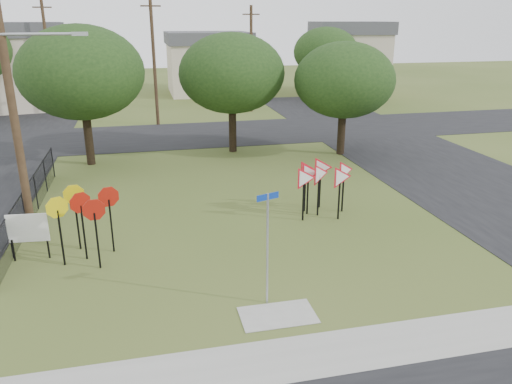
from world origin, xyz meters
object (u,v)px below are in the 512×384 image
at_px(street_name_sign, 267,243).
at_px(yield_sign_cluster, 320,175).
at_px(info_board, 28,230).
at_px(stop_sign_cluster, 84,209).

bearing_deg(street_name_sign, yield_sign_cluster, 58.56).
bearing_deg(info_board, stop_sign_cluster, -10.07).
distance_m(street_name_sign, yield_sign_cluster, 7.04).
relative_size(stop_sign_cluster, info_board, 1.46).
distance_m(street_name_sign, info_board, 8.12).
xyz_separation_m(street_name_sign, yield_sign_cluster, (3.67, 6.00, -0.20)).
height_order(yield_sign_cluster, info_board, yield_sign_cluster).
bearing_deg(street_name_sign, info_board, 147.97).
relative_size(street_name_sign, info_board, 2.02).
relative_size(stop_sign_cluster, yield_sign_cluster, 0.83).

